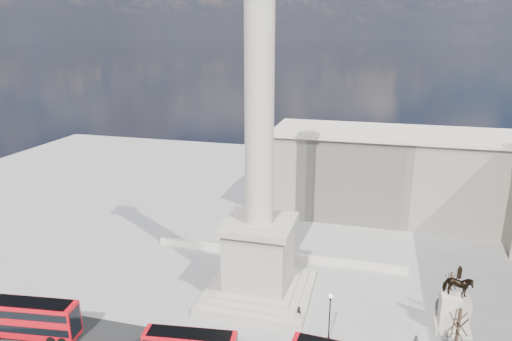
{
  "coord_description": "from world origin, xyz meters",
  "views": [
    {
      "loc": [
        13.71,
        -48.09,
        33.98
      ],
      "look_at": [
        0.47,
        1.69,
        18.67
      ],
      "focal_mm": 32.0,
      "sensor_mm": 36.0,
      "label": 1
    }
  ],
  "objects_px": {
    "equestrian_statue": "(455,308)",
    "pedestrian_crossing": "(299,313)",
    "victorian_lamp": "(330,314)",
    "nelsons_column": "(259,206)",
    "red_bus_a": "(30,318)"
  },
  "relations": [
    {
      "from": "victorian_lamp",
      "to": "red_bus_a",
      "type": "bearing_deg",
      "value": -166.84
    },
    {
      "from": "equestrian_statue",
      "to": "victorian_lamp",
      "type": "bearing_deg",
      "value": -156.33
    },
    {
      "from": "victorian_lamp",
      "to": "equestrian_statue",
      "type": "bearing_deg",
      "value": 23.67
    },
    {
      "from": "red_bus_a",
      "to": "equestrian_statue",
      "type": "height_order",
      "value": "equestrian_statue"
    },
    {
      "from": "nelsons_column",
      "to": "pedestrian_crossing",
      "type": "distance_m",
      "value": 14.18
    },
    {
      "from": "red_bus_a",
      "to": "victorian_lamp",
      "type": "bearing_deg",
      "value": 6.14
    },
    {
      "from": "victorian_lamp",
      "to": "pedestrian_crossing",
      "type": "xyz_separation_m",
      "value": [
        -4.03,
        3.37,
        -2.78
      ]
    },
    {
      "from": "nelsons_column",
      "to": "victorian_lamp",
      "type": "xyz_separation_m",
      "value": [
        10.26,
        -7.64,
        -9.22
      ]
    },
    {
      "from": "nelsons_column",
      "to": "pedestrian_crossing",
      "type": "xyz_separation_m",
      "value": [
        6.23,
        -4.27,
        -12.0
      ]
    },
    {
      "from": "victorian_lamp",
      "to": "pedestrian_crossing",
      "type": "height_order",
      "value": "victorian_lamp"
    },
    {
      "from": "red_bus_a",
      "to": "victorian_lamp",
      "type": "distance_m",
      "value": 34.63
    },
    {
      "from": "equestrian_statue",
      "to": "pedestrian_crossing",
      "type": "height_order",
      "value": "equestrian_statue"
    },
    {
      "from": "nelsons_column",
      "to": "equestrian_statue",
      "type": "distance_m",
      "value": 26.36
    },
    {
      "from": "red_bus_a",
      "to": "pedestrian_crossing",
      "type": "height_order",
      "value": "red_bus_a"
    },
    {
      "from": "equestrian_statue",
      "to": "pedestrian_crossing",
      "type": "xyz_separation_m",
      "value": [
        -18.13,
        -2.81,
        -2.04
      ]
    }
  ]
}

